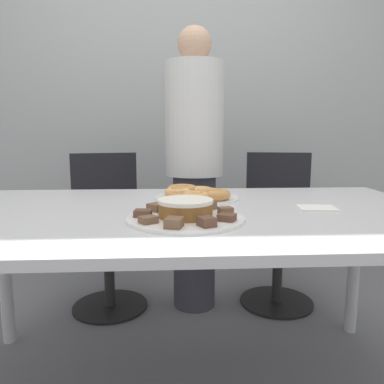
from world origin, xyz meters
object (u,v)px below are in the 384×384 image
Objects in this scene: person_standing at (194,165)px; office_chair_right at (278,231)px; plate_donuts at (197,198)px; napkin at (317,208)px; office_chair_left at (107,234)px; plate_cake at (186,218)px; frosted_cake at (186,208)px.

person_standing is 1.77× the size of office_chair_right.
plate_donuts is (-0.54, -0.64, 0.32)m from office_chair_right.
person_standing reaches higher than napkin.
napkin is at bearing -55.83° from office_chair_left.
person_standing reaches higher than plate_cake.
plate_cake is 0.38m from plate_donuts.
frosted_cake is (-0.00, 0.00, 0.03)m from plate_cake.
office_chair_left is at bearing 174.61° from person_standing.
person_standing is 0.98m from plate_cake.
plate_donuts is 2.41× the size of napkin.
plate_cake is at bearing 0.00° from frosted_cake.
frosted_cake is (-0.60, -1.02, 0.36)m from office_chair_right.
plate_cake is (-0.09, -0.97, -0.09)m from person_standing.
office_chair_left is 2.41× the size of plate_cake.
office_chair_right is 5.17× the size of frosted_cake.
plate_cake is at bearing -109.22° from office_chair_right.
frosted_cake is 1.21× the size of napkin.
office_chair_right is (0.51, 0.05, -0.41)m from person_standing.
office_chair_left reaches higher than napkin.
person_standing reaches higher than office_chair_left.
office_chair_left is 1.03m from office_chair_right.
frosted_cake is at bearing -109.22° from office_chair_right.
person_standing is at bearing 84.69° from frosted_cake.
plate_donuts reaches higher than napkin.
office_chair_left is at bearing 112.74° from plate_cake.
office_chair_left is 0.87m from plate_donuts.
office_chair_right is at bearing 82.34° from napkin.
frosted_cake is at bearing -95.31° from person_standing.
frosted_cake is (-0.06, -0.38, 0.03)m from plate_donuts.
office_chair_left is at bearing 112.74° from frosted_cake.
person_standing reaches higher than frosted_cake.
person_standing is 4.26× the size of plate_cake.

